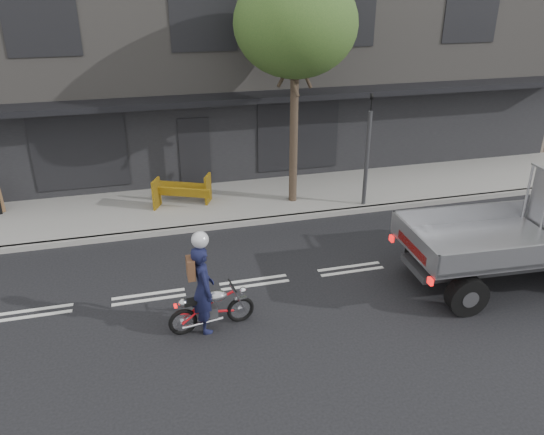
{
  "coord_description": "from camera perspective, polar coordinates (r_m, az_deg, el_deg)",
  "views": [
    {
      "loc": [
        -2.31,
        -10.3,
        6.49
      ],
      "look_at": [
        0.56,
        0.5,
        1.38
      ],
      "focal_mm": 35.0,
      "sensor_mm": 36.0,
      "label": 1
    }
  ],
  "objects": [
    {
      "name": "ground",
      "position": [
        12.39,
        -1.91,
        -7.01
      ],
      "size": [
        80.0,
        80.0,
        0.0
      ],
      "primitive_type": "plane",
      "color": "black",
      "rests_on": "ground"
    },
    {
      "name": "construction_barrier",
      "position": [
        15.93,
        -9.52,
        2.58
      ],
      "size": [
        1.78,
        1.29,
        0.92
      ],
      "primitive_type": null,
      "rotation": [
        0.0,
        0.0,
        -0.43
      ],
      "color": "#FFB30D",
      "rests_on": "sidewalk"
    },
    {
      "name": "motorcycle",
      "position": [
        10.77,
        -6.49,
        -9.59
      ],
      "size": [
        1.77,
        0.51,
        0.91
      ],
      "rotation": [
        0.0,
        0.0,
        0.11
      ],
      "color": "black",
      "rests_on": "ground"
    },
    {
      "name": "street_tree",
      "position": [
        15.23,
        2.56,
        20.0
      ],
      "size": [
        3.4,
        3.4,
        6.74
      ],
      "color": "#382B21",
      "rests_on": "ground"
    },
    {
      "name": "building_main",
      "position": [
        21.87,
        -9.14,
        17.76
      ],
      "size": [
        26.0,
        10.0,
        8.0
      ],
      "primitive_type": "cube",
      "color": "slate",
      "rests_on": "ground"
    },
    {
      "name": "sidewalk",
      "position": [
        16.48,
        -5.63,
        1.55
      ],
      "size": [
        32.0,
        3.2,
        0.15
      ],
      "primitive_type": "cube",
      "color": "gray",
      "rests_on": "ground"
    },
    {
      "name": "rider",
      "position": [
        10.5,
        -7.42,
        -7.62
      ],
      "size": [
        0.52,
        0.72,
        1.85
      ],
      "primitive_type": "imported",
      "rotation": [
        0.0,
        0.0,
        1.68
      ],
      "color": "#131636",
      "rests_on": "ground"
    },
    {
      "name": "kerb",
      "position": [
        15.04,
        -4.6,
        -0.75
      ],
      "size": [
        32.0,
        0.2,
        0.15
      ],
      "primitive_type": "cube",
      "color": "gray",
      "rests_on": "ground"
    },
    {
      "name": "traffic_light_pole",
      "position": [
        15.88,
        10.18,
        6.46
      ],
      "size": [
        0.12,
        0.12,
        3.5
      ],
      "color": "#2D2D30",
      "rests_on": "ground"
    }
  ]
}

